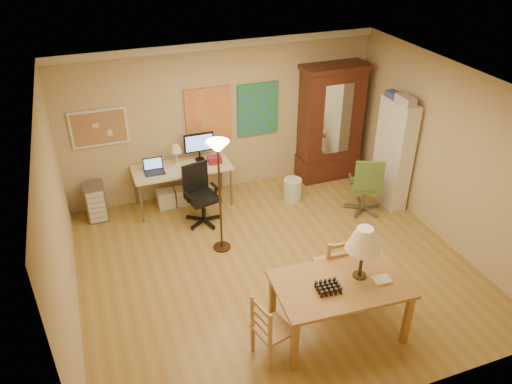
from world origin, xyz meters
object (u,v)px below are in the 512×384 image
object	(u,v)px
office_chair_black	(202,207)
armoire	(330,130)
computer_desk	(184,181)
dining_table	(349,271)
bookshelf	(393,154)
office_chair_green	(364,197)

from	to	relation	value
office_chair_black	armoire	size ratio (longest dim) A/B	0.46
computer_desk	office_chair_black	distance (m)	0.68
dining_table	computer_desk	distance (m)	3.80
computer_desk	armoire	bearing A→B (deg)	1.66
dining_table	bookshelf	world-z (taller)	bookshelf
office_chair_green	armoire	world-z (taller)	armoire
computer_desk	office_chair_black	world-z (taller)	computer_desk
office_chair_green	armoire	xyz separation A→B (m)	(0.00, 1.38, 0.66)
office_chair_green	office_chair_black	bearing A→B (deg)	166.09
computer_desk	office_chair_black	size ratio (longest dim) A/B	1.63
office_chair_green	computer_desk	bearing A→B (deg)	155.13
office_chair_green	armoire	size ratio (longest dim) A/B	0.48
office_chair_black	dining_table	bearing A→B (deg)	-70.86
dining_table	office_chair_green	size ratio (longest dim) A/B	1.55
dining_table	armoire	xyz separation A→B (m)	(1.65, 3.67, 0.01)
dining_table	bookshelf	xyz separation A→B (m)	(2.21, 2.43, -0.00)
dining_table	armoire	size ratio (longest dim) A/B	0.75
armoire	bookshelf	size ratio (longest dim) A/B	1.16
office_chair_black	computer_desk	bearing A→B (deg)	102.07
dining_table	office_chair_black	xyz separation A→B (m)	(-1.02, 2.95, -0.66)
computer_desk	office_chair_green	size ratio (longest dim) A/B	1.57
computer_desk	office_chair_black	xyz separation A→B (m)	(0.14, -0.64, -0.19)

